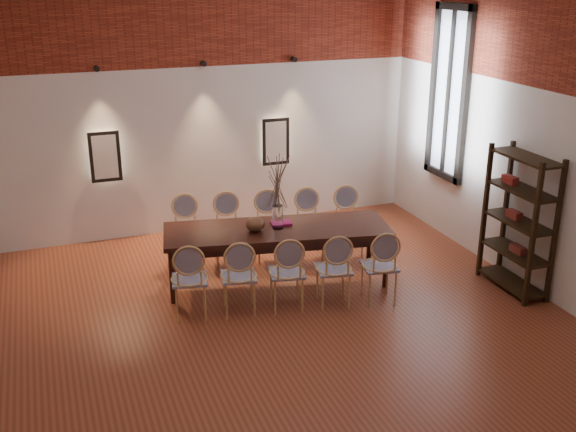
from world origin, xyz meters
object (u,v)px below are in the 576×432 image
object	(u,v)px
dining_table	(277,255)
chair_near_d	(333,269)
bowl	(255,224)
shelving_rack	(519,222)
chair_far_b	(228,230)
book	(281,223)
chair_near_c	(287,272)
chair_far_d	(309,225)
chair_near_b	(239,276)
chair_far_c	(269,228)
chair_near_a	(190,279)
vase	(278,217)
chair_far_e	(349,223)
chair_near_e	(379,266)
chair_far_a	(186,233)

from	to	relation	value
dining_table	chair_near_d	distance (m)	0.93
bowl	shelving_rack	bearing A→B (deg)	-21.81
chair_far_b	book	world-z (taller)	chair_far_b
chair_near_c	chair_far_d	world-z (taller)	same
chair_near_b	chair_far_c	world-z (taller)	same
chair_near_a	chair_near_b	distance (m)	0.57
chair_near_b	vase	world-z (taller)	vase
chair_far_c	shelving_rack	xyz separation A→B (m)	(2.60, -1.93, 0.43)
chair_far_b	chair_far_e	xyz separation A→B (m)	(1.67, -0.32, 0.00)
chair_near_a	chair_near_e	bearing A→B (deg)	0.00
chair_far_b	book	size ratio (longest dim) A/B	3.62
dining_table	chair_far_d	xyz separation A→B (m)	(0.70, 0.62, 0.09)
chair_near_b	chair_far_e	world-z (taller)	same
chair_near_b	chair_far_e	size ratio (longest dim) A/B	1.00
chair_near_c	chair_far_c	bearing A→B (deg)	90.00
chair_far_d	bowl	bearing A→B (deg)	42.75
chair_near_e	chair_far_b	world-z (taller)	same
chair_near_a	bowl	world-z (taller)	chair_near_a
chair_far_a	chair_far_b	xyz separation A→B (m)	(0.56, -0.11, 0.00)
chair_far_b	vase	bearing A→B (deg)	128.14
chair_near_e	chair_far_e	size ratio (longest dim) A/B	1.00
dining_table	chair_near_b	size ratio (longest dim) A/B	3.02
chair_near_e	chair_far_d	xyz separation A→B (m)	(-0.28, 1.55, 0.00)
vase	shelving_rack	world-z (taller)	shelving_rack
chair_near_a	bowl	bearing A→B (deg)	38.82
chair_far_a	chair_far_d	size ratio (longest dim) A/B	1.00
chair_far_a	chair_far_e	world-z (taller)	same
chair_near_d	chair_far_a	bearing A→B (deg)	139.16
chair_near_a	chair_far_a	distance (m)	1.47
chair_near_a	chair_near_c	distance (m)	1.14
chair_near_a	chair_near_b	world-z (taller)	same
chair_far_c	chair_far_e	distance (m)	1.14
chair_near_d	chair_far_d	xyz separation A→B (m)	(0.28, 1.45, 0.00)
chair_near_b	chair_near_c	world-z (taller)	same
chair_near_e	chair_far_a	xyz separation A→B (m)	(-1.95, 1.87, 0.00)
dining_table	chair_far_c	size ratio (longest dim) A/B	3.02
chair_near_a	bowl	distance (m)	1.16
shelving_rack	chair_near_e	bearing A→B (deg)	171.77
chair_far_d	book	bearing A→B (deg)	51.07
chair_near_b	chair_near_e	bearing A→B (deg)	0.00
chair_near_b	chair_far_c	size ratio (longest dim) A/B	1.00
chair_near_c	chair_far_d	distance (m)	1.58
shelving_rack	chair_near_a	bearing A→B (deg)	170.58
chair_near_e	chair_far_b	distance (m)	2.25
chair_far_a	bowl	xyz separation A→B (m)	(0.69, -0.93, 0.37)
dining_table	chair_far_e	world-z (taller)	chair_far_e
book	chair_near_c	bearing A→B (deg)	-105.74
book	chair_far_c	bearing A→B (deg)	86.02
chair_far_b	chair_near_d	bearing A→B (deg)	127.64
chair_near_e	shelving_rack	bearing A→B (deg)	2.13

